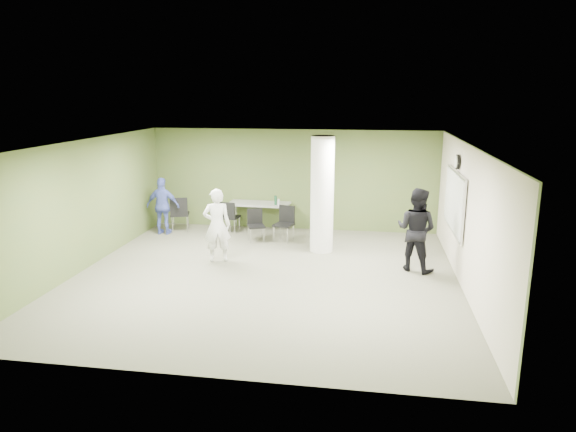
% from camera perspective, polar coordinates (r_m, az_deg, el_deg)
% --- Properties ---
extents(floor, '(8.00, 8.00, 0.00)m').
position_cam_1_polar(floor, '(10.91, -2.55, -6.71)').
color(floor, '#565644').
rests_on(floor, ground).
extents(ceiling, '(8.00, 8.00, 0.00)m').
position_cam_1_polar(ceiling, '(10.28, -2.71, 8.09)').
color(ceiling, white).
rests_on(ceiling, wall_back).
extents(wall_back, '(8.00, 2.80, 0.02)m').
position_cam_1_polar(wall_back, '(14.38, 0.57, 4.04)').
color(wall_back, '#53612D').
rests_on(wall_back, floor).
extents(wall_left, '(0.02, 8.00, 2.80)m').
position_cam_1_polar(wall_left, '(11.96, -21.76, 1.12)').
color(wall_left, '#53612D').
rests_on(wall_left, floor).
extents(wall_right_cream, '(0.02, 8.00, 2.80)m').
position_cam_1_polar(wall_right_cream, '(10.48, 19.33, -0.33)').
color(wall_right_cream, beige).
rests_on(wall_right_cream, floor).
extents(column, '(0.56, 0.56, 2.80)m').
position_cam_1_polar(column, '(12.30, 3.81, 2.39)').
color(column, silver).
rests_on(column, floor).
extents(whiteboard, '(0.05, 2.30, 1.30)m').
position_cam_1_polar(whiteboard, '(11.60, 17.98, 1.57)').
color(whiteboard, silver).
rests_on(whiteboard, wall_right_cream).
extents(wall_clock, '(0.06, 0.32, 0.32)m').
position_cam_1_polar(wall_clock, '(11.47, 18.29, 5.73)').
color(wall_clock, black).
rests_on(wall_clock, wall_right_cream).
extents(folding_table, '(1.72, 0.80, 1.05)m').
position_cam_1_polar(folding_table, '(14.21, -3.19, 1.25)').
color(folding_table, gray).
rests_on(folding_table, floor).
extents(wastebasket, '(0.27, 0.27, 0.32)m').
position_cam_1_polar(wastebasket, '(14.00, -7.89, -1.55)').
color(wastebasket, '#4C4C4C').
rests_on(wastebasket, floor).
extents(chair_back_left, '(0.61, 0.61, 0.99)m').
position_cam_1_polar(chair_back_left, '(14.48, -11.97, 0.50)').
color(chair_back_left, black).
rests_on(chair_back_left, floor).
extents(chair_back_right, '(0.49, 0.49, 0.89)m').
position_cam_1_polar(chair_back_right, '(14.14, -6.53, 0.13)').
color(chair_back_right, black).
rests_on(chair_back_right, floor).
extents(chair_table_left, '(0.54, 0.54, 0.84)m').
position_cam_1_polar(chair_table_left, '(13.36, -3.62, -0.73)').
color(chair_table_left, black).
rests_on(chair_table_left, floor).
extents(chair_table_right, '(0.56, 0.56, 0.92)m').
position_cam_1_polar(chair_table_right, '(13.31, -0.33, -0.54)').
color(chair_table_right, black).
rests_on(chair_table_right, floor).
extents(woman_white, '(0.71, 0.58, 1.69)m').
position_cam_1_polar(woman_white, '(11.73, -7.90, -1.04)').
color(woman_white, silver).
rests_on(woman_white, floor).
extents(man_black, '(1.10, 1.02, 1.82)m').
position_cam_1_polar(man_black, '(11.35, 14.06, -1.49)').
color(man_black, black).
rests_on(man_black, floor).
extents(man_blue, '(0.92, 0.40, 1.56)m').
position_cam_1_polar(man_blue, '(14.31, -13.72, 1.08)').
color(man_blue, '#4554AD').
rests_on(man_blue, floor).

